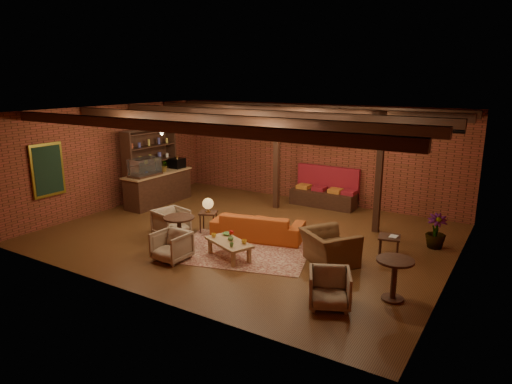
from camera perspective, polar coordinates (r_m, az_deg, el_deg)
The scene contains 29 objects.
floor at distance 12.11m, azimuth -1.02°, elevation -5.28°, with size 10.00×10.00×0.00m, color #3F210F.
ceiling at distance 11.44m, azimuth -1.09°, elevation 10.01°, with size 10.00×8.00×0.02m, color black.
wall_back at distance 15.13m, azimuth 7.19°, elevation 4.82°, with size 10.00×0.02×3.20m, color brown.
wall_front at distance 8.69m, azimuth -15.49°, elevation -2.62°, with size 10.00×0.02×3.20m, color brown.
wall_left at distance 14.93m, azimuth -17.46°, elevation 4.16°, with size 0.02×8.00×3.20m, color brown.
wall_right at distance 9.97m, azimuth 23.90°, elevation -1.19°, with size 0.02×8.00×3.20m, color brown.
ceiling_beams at distance 11.45m, azimuth -1.09°, elevation 9.41°, with size 9.80×6.40×0.22m, color black, non-canonical shape.
ceiling_pipe at distance 12.84m, azimuth 2.83°, elevation 8.88°, with size 0.12×0.12×9.60m, color black.
post_left at distance 14.16m, azimuth 2.60°, elevation 4.28°, with size 0.16×0.16×3.20m, color black.
post_right at distance 12.32m, azimuth 15.15°, elevation 2.30°, with size 0.16×0.16×3.20m, color black.
service_counter at distance 15.11m, azimuth -12.14°, elevation 1.51°, with size 0.80×2.50×1.60m, color black, non-canonical shape.
plant_counter at distance 15.10m, azimuth -11.43°, elevation 3.17°, with size 0.35×0.39×0.30m, color #337F33.
shelving_hutch at distance 15.38m, azimuth -13.04°, elevation 3.20°, with size 0.52×2.00×2.40m, color black, non-canonical shape.
chalkboard_menu at distance 13.51m, azimuth -24.59°, elevation 2.52°, with size 0.08×0.96×1.46m, color black.
banquette at distance 14.71m, azimuth 8.45°, elevation 0.13°, with size 2.10×0.70×1.00m, color maroon, non-canonical shape.
service_sign at distance 13.97m, azimuth 7.98°, elevation 7.13°, with size 0.86×0.06×0.30m, color orange.
ceiling_spotlights at distance 11.47m, azimuth -1.09°, elevation 8.31°, with size 6.40×4.40×0.28m, color black, non-canonical shape.
rug at distance 11.03m, azimuth -1.65°, elevation -7.24°, with size 3.14×2.40×0.01m, color maroon.
sofa at distance 11.68m, azimuth 0.25°, elevation -4.26°, with size 2.31×0.90×0.68m, color #A34016.
coffee_table at distance 10.47m, azimuth -3.40°, elevation -6.36°, with size 1.32×1.00×0.66m.
side_table_lamp at distance 12.16m, azimuth -6.02°, elevation -1.78°, with size 0.58×0.58×0.93m.
round_table_left at distance 11.19m, azimuth -9.56°, elevation -4.31°, with size 0.74×0.74×0.77m.
armchair_a at distance 12.07m, azimuth -10.55°, elevation -3.61°, with size 0.77×0.72×0.79m, color #B7A58E.
armchair_b at distance 10.51m, azimuth -10.51°, elevation -6.48°, with size 0.72×0.67×0.74m, color #B7A58E.
armchair_right at distance 10.25m, azimuth 9.19°, elevation -6.18°, with size 1.14×0.74×1.00m, color brown.
side_table_book at distance 10.83m, azimuth 16.34°, elevation -5.53°, with size 0.56×0.56×0.55m.
round_table_right at distance 8.88m, azimuth 16.92°, elevation -9.66°, with size 0.69×0.69×0.80m.
armchair_far at distance 8.47m, azimuth 9.18°, elevation -11.60°, with size 0.73×0.69×0.75m, color #B7A58E.
plant_tall at distance 11.63m, azimuth 21.95°, elevation -0.63°, with size 1.42×1.42×2.53m, color #4C7F4C.
Camera 1 is at (6.18, -9.59, 4.04)m, focal length 32.00 mm.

